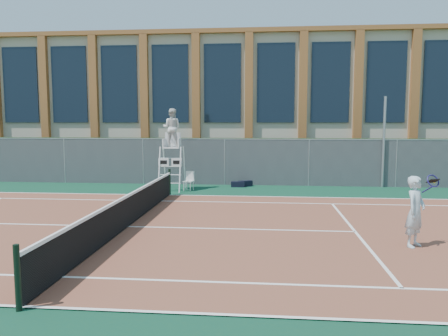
# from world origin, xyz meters

# --- Properties ---
(ground) EXTENTS (120.00, 120.00, 0.00)m
(ground) POSITION_xyz_m (0.00, 0.00, 0.00)
(ground) COLOR #233814
(apron) EXTENTS (36.00, 20.00, 0.01)m
(apron) POSITION_xyz_m (0.00, 1.00, 0.01)
(apron) COLOR #0D3C2B
(apron) RESTS_ON ground
(tennis_court) EXTENTS (23.77, 10.97, 0.02)m
(tennis_court) POSITION_xyz_m (0.00, 0.00, 0.02)
(tennis_court) COLOR brown
(tennis_court) RESTS_ON apron
(tennis_net) EXTENTS (0.10, 11.30, 1.10)m
(tennis_net) POSITION_xyz_m (0.00, 0.00, 0.54)
(tennis_net) COLOR black
(tennis_net) RESTS_ON ground
(fence) EXTENTS (40.00, 0.06, 2.20)m
(fence) POSITION_xyz_m (0.00, 8.80, 1.10)
(fence) COLOR #595E60
(fence) RESTS_ON ground
(hedge) EXTENTS (40.00, 1.40, 2.20)m
(hedge) POSITION_xyz_m (0.00, 10.00, 1.10)
(hedge) COLOR black
(hedge) RESTS_ON ground
(building) EXTENTS (45.00, 10.60, 8.22)m
(building) POSITION_xyz_m (0.00, 17.95, 4.15)
(building) COLOR beige
(building) RESTS_ON ground
(steel_pole) EXTENTS (0.12, 0.12, 4.19)m
(steel_pole) POSITION_xyz_m (9.37, 8.70, 2.10)
(steel_pole) COLOR #9EA0A5
(steel_pole) RESTS_ON ground
(umpire_chair) EXTENTS (1.02, 1.57, 3.66)m
(umpire_chair) POSITION_xyz_m (-0.18, 7.05, 2.67)
(umpire_chair) COLOR white
(umpire_chair) RESTS_ON ground
(plastic_chair) EXTENTS (0.48, 0.48, 0.85)m
(plastic_chair) POSITION_xyz_m (0.59, 6.95, 0.50)
(plastic_chair) COLOR silver
(plastic_chair) RESTS_ON apron
(sports_bag_near) EXTENTS (0.68, 0.54, 0.27)m
(sports_bag_near) POSITION_xyz_m (3.02, 8.33, 0.15)
(sports_bag_near) COLOR black
(sports_bag_near) RESTS_ON apron
(sports_bag_far) EXTENTS (0.63, 0.29, 0.25)m
(sports_bag_far) POSITION_xyz_m (2.68, 8.14, 0.14)
(sports_bag_far) COLOR black
(sports_bag_far) RESTS_ON apron
(tennis_player) EXTENTS (1.01, 0.81, 1.73)m
(tennis_player) POSITION_xyz_m (7.52, -1.32, 0.89)
(tennis_player) COLOR silver
(tennis_player) RESTS_ON tennis_court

